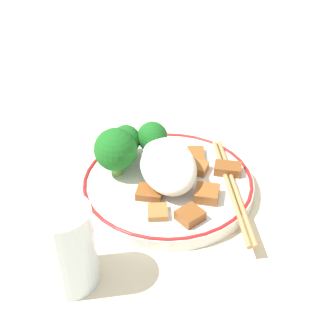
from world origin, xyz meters
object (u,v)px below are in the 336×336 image
Objects in this scene: drinking_glass at (66,247)px; broccoli_back_right at (116,150)px; broccoli_back_center at (126,141)px; chopsticks at (232,188)px; broccoli_back_left at (152,137)px; plate at (168,184)px.

broccoli_back_right is at bearing -23.77° from drinking_glass.
broccoli_back_center is at bearing -24.46° from drinking_glass.
broccoli_back_left is at bearing 43.21° from chopsticks.
plate is 0.09m from broccoli_back_center.
drinking_glass is (-0.13, 0.13, 0.04)m from plate.
plate is 4.18× the size of broccoli_back_left.
broccoli_back_center is 0.24× the size of chopsticks.
drinking_glass reaches higher than broccoli_back_center.
plate is 0.08m from broccoli_back_right.
broccoli_back_center reaches higher than plate.
broccoli_back_center is 0.51× the size of drinking_glass.
broccoli_back_center is (0.00, 0.04, -0.00)m from broccoli_back_left.
drinking_glass is (-0.19, 0.12, -0.00)m from broccoli_back_left.
broccoli_back_right is (-0.03, 0.02, 0.01)m from broccoli_back_center.
broccoli_back_left is at bearing -33.48° from drinking_glass.
chopsticks reaches higher than plate.
chopsticks is at bearing -66.45° from drinking_glass.
broccoli_back_left is 0.22m from drinking_glass.
chopsticks is at bearing -128.37° from broccoli_back_center.
drinking_glass is (-0.09, 0.21, 0.03)m from chopsticks.
chopsticks is 0.23m from drinking_glass.
broccoli_back_right is 0.16m from chopsticks.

